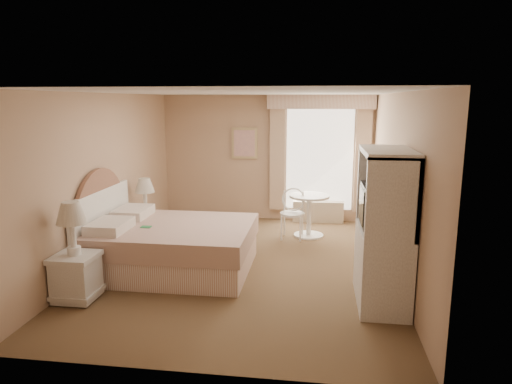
# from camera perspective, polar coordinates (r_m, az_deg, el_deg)

# --- Properties ---
(room) EXTENTS (4.21, 5.51, 2.51)m
(room) POSITION_cam_1_polar(r_m,az_deg,el_deg) (6.50, -1.35, 1.26)
(room) COLOR brown
(room) RESTS_ON ground
(window) EXTENTS (2.05, 0.22, 2.51)m
(window) POSITION_cam_1_polar(r_m,az_deg,el_deg) (9.03, 7.96, 4.59)
(window) COLOR white
(window) RESTS_ON room
(framed_art) EXTENTS (0.52, 0.04, 0.62)m
(framed_art) POSITION_cam_1_polar(r_m,az_deg,el_deg) (9.19, -1.45, 6.12)
(framed_art) COLOR tan
(framed_art) RESTS_ON room
(bed) EXTENTS (2.24, 1.76, 1.56)m
(bed) POSITION_cam_1_polar(r_m,az_deg,el_deg) (6.68, -11.28, -6.43)
(bed) COLOR tan
(bed) RESTS_ON room
(nightstand_near) EXTENTS (0.50, 0.50, 1.21)m
(nightstand_near) POSITION_cam_1_polar(r_m,az_deg,el_deg) (5.96, -21.65, -8.42)
(nightstand_near) COLOR white
(nightstand_near) RESTS_ON room
(nightstand_far) EXTENTS (0.46, 0.46, 1.10)m
(nightstand_far) POSITION_cam_1_polar(r_m,az_deg,el_deg) (7.95, -13.57, -3.33)
(nightstand_far) COLOR white
(nightstand_far) RESTS_ON room
(round_table) EXTENTS (0.71, 0.71, 0.75)m
(round_table) POSITION_cam_1_polar(r_m,az_deg,el_deg) (8.16, 6.66, -2.10)
(round_table) COLOR white
(round_table) RESTS_ON room
(cafe_chair) EXTENTS (0.45, 0.45, 0.88)m
(cafe_chair) POSITION_cam_1_polar(r_m,az_deg,el_deg) (8.05, 4.61, -2.17)
(cafe_chair) COLOR white
(cafe_chair) RESTS_ON room
(armoire) EXTENTS (0.56, 1.11, 1.85)m
(armoire) POSITION_cam_1_polar(r_m,az_deg,el_deg) (5.60, 15.68, -5.92)
(armoire) COLOR white
(armoire) RESTS_ON room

